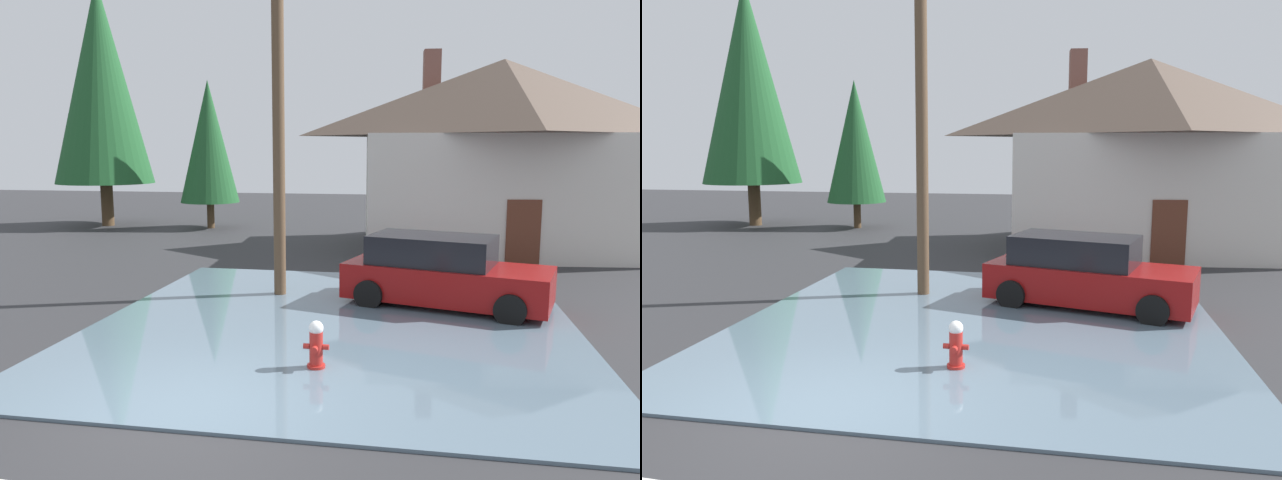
{
  "view_description": "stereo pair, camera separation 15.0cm",
  "coord_description": "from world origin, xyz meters",
  "views": [
    {
      "loc": [
        3.05,
        -7.03,
        3.42
      ],
      "look_at": [
        1.06,
        4.37,
        1.68
      ],
      "focal_mm": 33.3,
      "sensor_mm": 36.0,
      "label": 1
    },
    {
      "loc": [
        3.2,
        -7.01,
        3.42
      ],
      "look_at": [
        1.06,
        4.37,
        1.68
      ],
      "focal_mm": 33.3,
      "sensor_mm": 36.0,
      "label": 2
    }
  ],
  "objects": [
    {
      "name": "house",
      "position": [
        5.66,
        14.52,
        3.38
      ],
      "size": [
        10.67,
        8.2,
        7.02
      ],
      "color": "beige",
      "rests_on": "ground"
    },
    {
      "name": "fire_hydrant",
      "position": [
        1.46,
        1.74,
        0.4
      ],
      "size": [
        0.4,
        0.35,
        0.8
      ],
      "color": "#AD231E",
      "rests_on": "ground"
    },
    {
      "name": "pine_tree_tall_left",
      "position": [
        -11.3,
        18.14,
        6.41
      ],
      "size": [
        4.36,
        4.36,
        10.89
      ],
      "color": "#4C3823",
      "rests_on": "ground"
    },
    {
      "name": "utility_pole",
      "position": [
        -0.25,
        6.38,
        5.01
      ],
      "size": [
        1.6,
        0.28,
        9.67
      ],
      "color": "brown",
      "rests_on": "ground"
    },
    {
      "name": "flood_puddle",
      "position": [
        1.38,
        4.23,
        0.02
      ],
      "size": [
        9.32,
        9.71,
        0.05
      ],
      "primitive_type": "cube",
      "color": "slate",
      "rests_on": "ground"
    },
    {
      "name": "parked_car",
      "position": [
        3.51,
        6.06,
        0.75
      ],
      "size": [
        4.71,
        2.93,
        1.58
      ],
      "color": "maroon",
      "rests_on": "ground"
    },
    {
      "name": "ground_plane",
      "position": [
        0.0,
        0.0,
        -0.05
      ],
      "size": [
        80.0,
        80.0,
        0.1
      ],
      "primitive_type": "cube",
      "color": "#2D2D30"
    },
    {
      "name": "pine_tree_mid_left",
      "position": [
        -6.29,
        18.08,
        3.81
      ],
      "size": [
        2.59,
        2.59,
        6.47
      ],
      "color": "#4C3823",
      "rests_on": "ground"
    }
  ]
}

